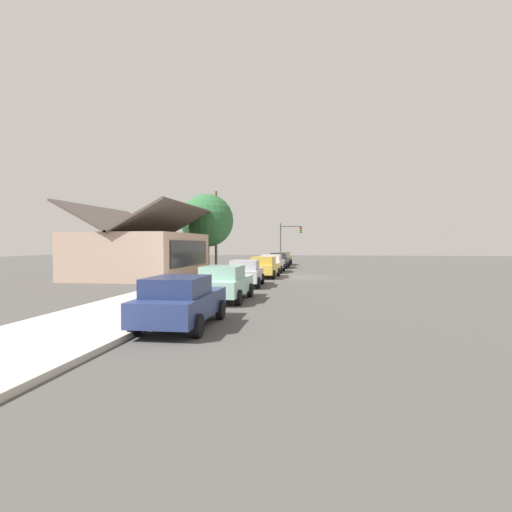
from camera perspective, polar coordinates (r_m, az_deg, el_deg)
The scene contains 14 objects.
ground_plane at distance 32.57m, azimuth 5.94°, elevation -2.85°, with size 120.00×120.00×0.00m, color #4C4947.
sidewalk_curb at distance 33.32m, azimuth -3.73°, elevation -2.61°, with size 60.00×4.20×0.16m, color beige.
car_navy at distance 13.21m, azimuth -10.14°, elevation -6.02°, with size 4.58×2.07×1.59m.
car_seafoam at distance 19.04m, azimuth -4.29°, elevation -3.63°, with size 4.47×2.07×1.59m.
car_silver at distance 25.43m, azimuth -1.41°, elevation -2.29°, with size 4.47×2.14×1.59m.
car_mustard at distance 31.78m, azimuth 1.13°, elevation -1.49°, with size 4.38×2.09×1.59m.
car_ivory at distance 37.88m, azimuth 2.17°, elevation -0.97°, with size 4.71×2.08×1.59m.
car_charcoal at distance 44.53m, azimuth 3.15°, elevation -0.57°, with size 4.74×2.02×1.59m.
car_olive at distance 50.79m, azimuth 3.71°, elevation -0.29°, with size 4.51×2.00×1.59m.
storefront_building at distance 33.50m, azimuth -15.14°, elevation 0.36°, with size 11.32×7.92×5.51m.
shade_tree at distance 40.01m, azimuth -6.65°, elevation 4.77°, with size 4.98×4.98×7.24m.
traffic_light_main at distance 54.71m, azimuth 4.45°, elevation 2.65°, with size 0.37×2.79×5.20m.
utility_pole_wooden at distance 39.95m, azimuth -5.43°, elevation 3.63°, with size 1.80×0.24×7.50m.
fire_hydrant_red at distance 35.60m, azimuth -0.61°, elevation -1.65°, with size 0.22×0.22×0.71m.
Camera 1 is at (-32.43, -1.61, 2.59)m, focal length 29.57 mm.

